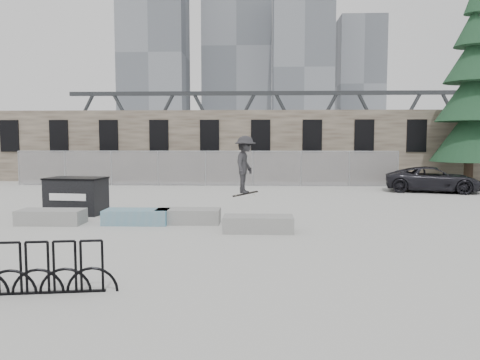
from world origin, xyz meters
The scene contains 13 objects.
ground centered at (0.00, 0.00, 0.00)m, with size 120.00×120.00×0.00m, color #A3A39E.
stone_wall centered at (0.00, 16.24, 2.26)m, with size 36.00×2.58×4.50m.
chainlink_fence centered at (0.00, 12.50, 1.04)m, with size 22.06×0.06×2.02m.
planter_far_left centered at (-3.41, -0.09, 0.25)m, with size 2.00×0.90×0.46m.
planter_center_left centered at (-0.75, 0.03, 0.25)m, with size 2.00×0.90×0.46m.
planter_center_right centered at (0.86, 0.23, 0.25)m, with size 2.00×0.90×0.46m.
planter_offset centered at (3.06, -1.08, 0.25)m, with size 2.00×0.90×0.46m.
dumpster centered at (-3.39, 1.92, 0.66)m, with size 2.12×1.45×1.31m.
spruce_tree centered at (15.18, 13.08, 5.00)m, with size 4.27×4.27×11.50m.
skyline_towers centered at (-1.01, 93.81, 20.79)m, with size 58.00×28.00×48.00m.
truss_bridge centered at (10.00, 55.00, 4.13)m, with size 70.00×3.00×9.80m.
suv centered at (11.94, 9.69, 0.64)m, with size 2.13×4.62×1.28m, color black.
skateboarder centered at (2.66, 0.15, 1.87)m, with size 0.89×1.26×1.90m.
Camera 1 is at (3.07, -14.32, 2.61)m, focal length 35.00 mm.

